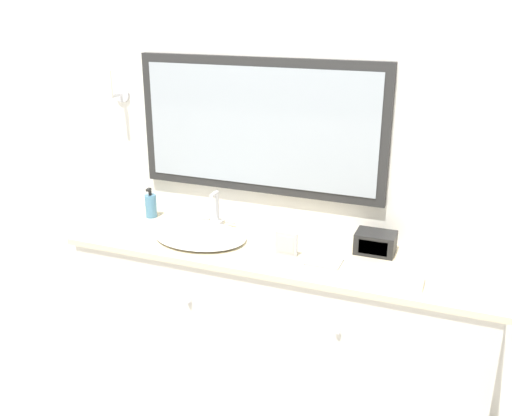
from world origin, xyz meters
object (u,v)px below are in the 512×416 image
at_px(appliance_box, 375,243).
at_px(sink_basin, 201,235).
at_px(soap_bottle, 151,205).
at_px(picture_frame, 286,244).

bearing_deg(appliance_box, sink_basin, -169.66).
xyz_separation_m(soap_bottle, picture_frame, (0.87, -0.21, -0.01)).
height_order(soap_bottle, appliance_box, soap_bottle).
relative_size(sink_basin, appliance_box, 2.55).
relative_size(soap_bottle, picture_frame, 1.48).
xyz_separation_m(sink_basin, picture_frame, (0.47, -0.03, 0.04)).
bearing_deg(picture_frame, appliance_box, 25.69).
bearing_deg(sink_basin, appliance_box, 10.34).
height_order(sink_basin, picture_frame, sink_basin).
relative_size(sink_basin, picture_frame, 4.16).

